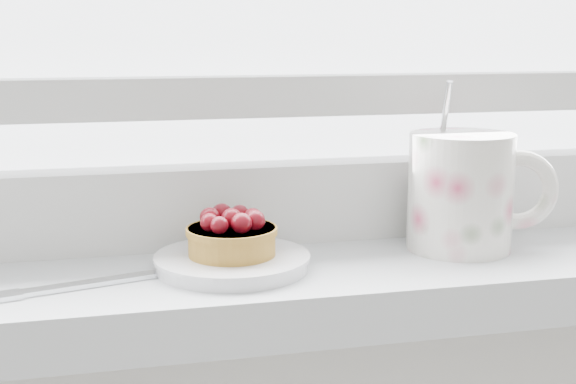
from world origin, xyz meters
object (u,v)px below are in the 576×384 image
object	(u,v)px
raspberry_tart	(232,235)
floral_mug	(464,189)
fork	(138,276)
saucer	(232,262)

from	to	relation	value
raspberry_tart	floral_mug	bearing A→B (deg)	3.65
raspberry_tart	fork	size ratio (longest dim) A/B	0.33
saucer	floral_mug	size ratio (longest dim) A/B	0.86
raspberry_tart	saucer	bearing A→B (deg)	-94.04
saucer	floral_mug	world-z (taller)	floral_mug
floral_mug	fork	xyz separation A→B (m)	(-0.28, -0.02, -0.05)
floral_mug	fork	distance (m)	0.28
saucer	floral_mug	distance (m)	0.21
fork	raspberry_tart	bearing A→B (deg)	5.96
saucer	raspberry_tart	size ratio (longest dim) A/B	1.71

